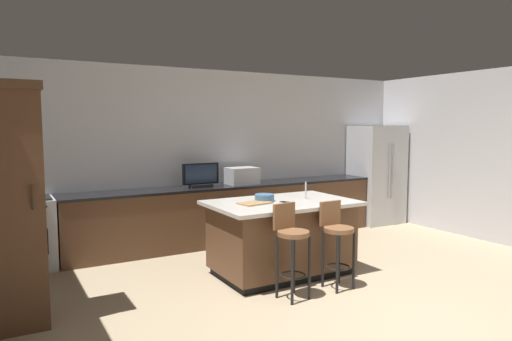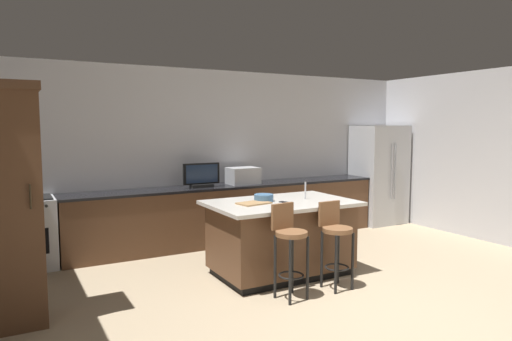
{
  "view_description": "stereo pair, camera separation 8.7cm",
  "coord_description": "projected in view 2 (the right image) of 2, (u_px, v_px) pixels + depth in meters",
  "views": [
    {
      "loc": [
        -3.31,
        -2.78,
        1.85
      ],
      "look_at": [
        -0.26,
        2.58,
        1.24
      ],
      "focal_mm": 32.13,
      "sensor_mm": 36.0,
      "label": 1
    },
    {
      "loc": [
        -3.24,
        -2.83,
        1.85
      ],
      "look_at": [
        -0.26,
        2.58,
        1.24
      ],
      "focal_mm": 32.13,
      "sensor_mm": 36.0,
      "label": 2
    }
  ],
  "objects": [
    {
      "name": "fruit_bowl",
      "position": [
        264.0,
        198.0,
        5.66
      ],
      "size": [
        0.24,
        0.24,
        0.09
      ],
      "primitive_type": "cylinder",
      "color": "#3F668C",
      "rests_on": "kitchen_island"
    },
    {
      "name": "bar_stool_left",
      "position": [
        289.0,
        242.0,
        4.88
      ],
      "size": [
        0.34,
        0.36,
        1.02
      ],
      "rotation": [
        0.0,
        0.0,
        0.14
      ],
      "color": "brown",
      "rests_on": "ground_plane"
    },
    {
      "name": "sink_faucet_island",
      "position": [
        305.0,
        190.0,
        5.82
      ],
      "size": [
        0.02,
        0.02,
        0.22
      ],
      "primitive_type": "cylinder",
      "color": "#B2B2B7",
      "rests_on": "kitchen_island"
    },
    {
      "name": "wall_right",
      "position": [
        474.0,
        155.0,
        7.53
      ],
      "size": [
        0.12,
        4.45,
        2.74
      ],
      "primitive_type": "cube",
      "color": "#BCBCC1",
      "rests_on": "ground_plane"
    },
    {
      "name": "refrigerator",
      "position": [
        379.0,
        175.0,
        8.69
      ],
      "size": [
        0.91,
        0.75,
        1.85
      ],
      "color": "#B7BABF",
      "rests_on": "ground_plane"
    },
    {
      "name": "tv_monitor",
      "position": [
        201.0,
        176.0,
        6.94
      ],
      "size": [
        0.58,
        0.16,
        0.37
      ],
      "color": "black",
      "rests_on": "counter_back"
    },
    {
      "name": "range_oven",
      "position": [
        25.0,
        234.0,
        5.88
      ],
      "size": [
        0.75,
        0.63,
        0.94
      ],
      "color": "#B7BABF",
      "rests_on": "ground_plane"
    },
    {
      "name": "kitchen_island",
      "position": [
        281.0,
        237.0,
        5.69
      ],
      "size": [
        1.78,
        1.15,
        0.92
      ],
      "color": "black",
      "rests_on": "ground_plane"
    },
    {
      "name": "cabinet_tower",
      "position": [
        10.0,
        201.0,
        4.17
      ],
      "size": [
        0.57,
        0.56,
        2.24
      ],
      "color": "brown",
      "rests_on": "ground_plane"
    },
    {
      "name": "cutting_board",
      "position": [
        254.0,
        203.0,
        5.47
      ],
      "size": [
        0.42,
        0.31,
        0.02
      ],
      "primitive_type": "cube",
      "rotation": [
        0.0,
        0.0,
        0.18
      ],
      "color": "#A87F51",
      "rests_on": "kitchen_island"
    },
    {
      "name": "sink_faucet_back",
      "position": [
        238.0,
        176.0,
        7.41
      ],
      "size": [
        0.02,
        0.02,
        0.24
      ],
      "primitive_type": "cylinder",
      "color": "#B2B2B7",
      "rests_on": "counter_back"
    },
    {
      "name": "ground_plane",
      "position": [
        416.0,
        328.0,
        4.2
      ],
      "size": [
        16.2,
        16.2,
        0.0
      ],
      "primitive_type": "plane",
      "color": "tan"
    },
    {
      "name": "counter_back",
      "position": [
        233.0,
        213.0,
        7.31
      ],
      "size": [
        5.19,
        0.62,
        0.92
      ],
      "color": "brown",
      "rests_on": "ground_plane"
    },
    {
      "name": "microwave",
      "position": [
        243.0,
        176.0,
        7.35
      ],
      "size": [
        0.48,
        0.36,
        0.27
      ],
      "primitive_type": "cube",
      "color": "#B7BABF",
      "rests_on": "counter_back"
    },
    {
      "name": "wall_back",
      "position": [
        227.0,
        155.0,
        7.6
      ],
      "size": [
        7.49,
        0.12,
        2.74
      ],
      "primitive_type": "cube",
      "color": "#BCBCC1",
      "rests_on": "ground_plane"
    },
    {
      "name": "cell_phone",
      "position": [
        285.0,
        202.0,
        5.56
      ],
      "size": [
        0.12,
        0.16,
        0.01
      ],
      "primitive_type": "cube",
      "rotation": [
        0.0,
        0.0,
        0.33
      ],
      "color": "black",
      "rests_on": "kitchen_island"
    },
    {
      "name": "bar_stool_right",
      "position": [
        335.0,
        237.0,
        5.2
      ],
      "size": [
        0.34,
        0.34,
        0.99
      ],
      "rotation": [
        0.0,
        0.0,
        0.04
      ],
      "color": "brown",
      "rests_on": "ground_plane"
    }
  ]
}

